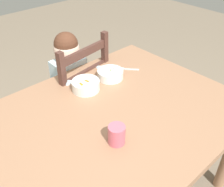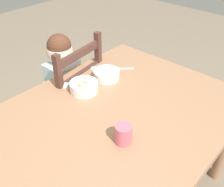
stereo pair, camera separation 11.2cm
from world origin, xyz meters
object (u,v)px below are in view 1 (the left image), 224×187
dining_chair (74,98)px  spoon (125,69)px  child_figure (72,78)px  drinking_cup (117,135)px  bowl_of_carrots (86,85)px  dining_table (114,125)px  bowl_of_peas (110,74)px

dining_chair → spoon: (0.23, -0.28, 0.27)m
child_figure → drinking_cup: (-0.25, -0.72, 0.14)m
child_figure → bowl_of_carrots: child_figure is taller
dining_table → spoon: bearing=38.2°
child_figure → spoon: (0.24, -0.28, 0.10)m
dining_chair → bowl_of_peas: dining_chair is taller
spoon → bowl_of_peas: bearing=-173.7°
bowl_of_peas → bowl_of_carrots: bearing=-180.0°
bowl_of_peas → bowl_of_carrots: bowl_of_carrots is taller
bowl_of_peas → bowl_of_carrots: size_ratio=0.99×
spoon → drinking_cup: size_ratio=1.25×
dining_chair → bowl_of_peas: (0.09, -0.30, 0.30)m
spoon → drinking_cup: 0.66m
spoon → drinking_cup: bearing=-137.9°
dining_table → spoon: 0.46m
dining_table → dining_chair: dining_chair is taller
dining_table → drinking_cup: bearing=-129.5°
bowl_of_peas → spoon: size_ratio=1.38×
bowl_of_carrots → child_figure: bearing=72.0°
dining_table → bowl_of_peas: bearing=50.9°
dining_chair → bowl_of_peas: 0.43m
bowl_of_peas → drinking_cup: bearing=-129.2°
drinking_cup → spoon: bearing=42.1°
bowl_of_peas → drinking_cup: (-0.35, -0.43, 0.02)m
dining_chair → spoon: 0.45m
dining_chair → drinking_cup: (-0.26, -0.72, 0.32)m
dining_table → bowl_of_carrots: 0.29m
dining_chair → drinking_cup: 0.83m
child_figure → dining_table: bearing=-101.9°
dining_chair → child_figure: 0.18m
dining_table → bowl_of_carrots: bowl_of_carrots is taller
bowl_of_carrots → drinking_cup: size_ratio=1.74×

